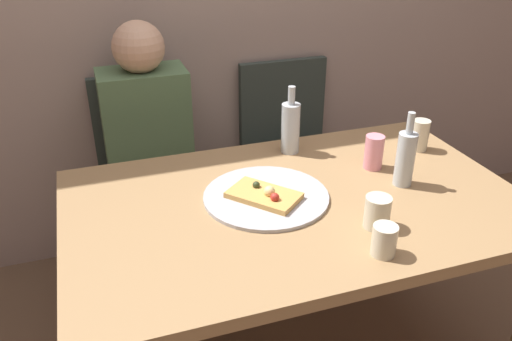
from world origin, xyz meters
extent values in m
cube|color=#99754C|center=(0.00, 0.00, 0.72)|extent=(1.45, 0.90, 0.04)
cylinder|color=#99754C|center=(-0.66, 0.39, 0.35)|extent=(0.06, 0.06, 0.70)
cylinder|color=#99754C|center=(0.66, 0.39, 0.35)|extent=(0.06, 0.06, 0.70)
cylinder|color=#ADADB2|center=(-0.09, 0.04, 0.74)|extent=(0.40, 0.40, 0.01)
cube|color=tan|center=(-0.10, 0.02, 0.76)|extent=(0.24, 0.25, 0.02)
sphere|color=#EAD184|center=(-0.09, 0.01, 0.78)|extent=(0.04, 0.04, 0.04)
sphere|color=#2D381E|center=(-0.11, 0.07, 0.77)|extent=(0.02, 0.02, 0.02)
sphere|color=#B22D23|center=(-0.08, -0.03, 0.78)|extent=(0.03, 0.03, 0.03)
cylinder|color=#B2BCC1|center=(0.38, -0.02, 0.83)|extent=(0.06, 0.06, 0.18)
cylinder|color=#B2BCC1|center=(0.38, -0.02, 0.96)|extent=(0.02, 0.02, 0.07)
cylinder|color=#B2BCC1|center=(0.11, 0.34, 0.83)|extent=(0.07, 0.07, 0.19)
cylinder|color=#B2BCC1|center=(0.11, 0.34, 0.96)|extent=(0.03, 0.03, 0.07)
cylinder|color=beige|center=(0.11, -0.34, 0.78)|extent=(0.07, 0.07, 0.09)
cylinder|color=beige|center=(0.58, 0.20, 0.80)|extent=(0.07, 0.07, 0.12)
cylinder|color=beige|center=(0.16, -0.22, 0.79)|extent=(0.08, 0.08, 0.10)
cylinder|color=pink|center=(0.34, 0.12, 0.80)|extent=(0.07, 0.07, 0.12)
cube|color=#2D3833|center=(-0.36, 0.77, 0.45)|extent=(0.44, 0.44, 0.05)
cube|color=#2D3833|center=(-0.36, 0.97, 0.68)|extent=(0.44, 0.04, 0.45)
cylinder|color=#2D3833|center=(-0.17, 0.58, 0.21)|extent=(0.04, 0.04, 0.42)
cylinder|color=#2D3833|center=(-0.55, 0.58, 0.21)|extent=(0.04, 0.04, 0.42)
cylinder|color=#2D3833|center=(-0.17, 0.96, 0.21)|extent=(0.04, 0.04, 0.42)
cylinder|color=#2D3833|center=(-0.55, 0.96, 0.21)|extent=(0.04, 0.04, 0.42)
cube|color=#2D3833|center=(0.33, 0.77, 0.45)|extent=(0.44, 0.44, 0.05)
cube|color=#2D3833|center=(0.33, 0.97, 0.68)|extent=(0.44, 0.04, 0.45)
cylinder|color=#2D3833|center=(0.52, 0.58, 0.21)|extent=(0.04, 0.04, 0.42)
cylinder|color=#2D3833|center=(0.14, 0.58, 0.21)|extent=(0.04, 0.04, 0.42)
cylinder|color=#2D3833|center=(0.52, 0.96, 0.21)|extent=(0.04, 0.04, 0.42)
cylinder|color=#2D3833|center=(0.14, 0.96, 0.21)|extent=(0.04, 0.04, 0.42)
cube|color=#4C6B47|center=(-0.36, 0.79, 0.71)|extent=(0.36, 0.22, 0.52)
sphere|color=tan|center=(-0.36, 0.79, 1.06)|extent=(0.21, 0.21, 0.21)
cylinder|color=black|center=(-0.28, 0.59, 0.45)|extent=(0.12, 0.40, 0.12)
cylinder|color=black|center=(-0.44, 0.59, 0.45)|extent=(0.12, 0.40, 0.12)
cylinder|color=black|center=(-0.28, 0.39, 0.23)|extent=(0.11, 0.11, 0.45)
cylinder|color=black|center=(-0.44, 0.39, 0.23)|extent=(0.11, 0.11, 0.45)
camera|label=1|loc=(-0.58, -1.32, 1.59)|focal=36.76mm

